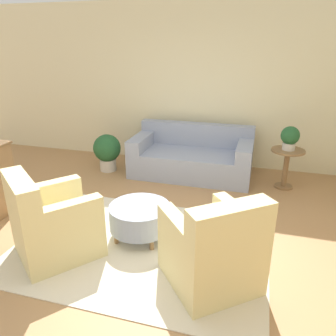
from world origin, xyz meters
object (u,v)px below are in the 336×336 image
at_px(ottoman_table, 140,217).
at_px(potted_plant_floor, 107,150).
at_px(couch, 192,157).
at_px(potted_plant_on_side_table, 290,137).
at_px(armchair_right, 213,251).
at_px(armchair_left, 51,224).
at_px(side_table, 287,162).

xyz_separation_m(ottoman_table, potted_plant_floor, (-1.30, 1.84, 0.10)).
relative_size(couch, potted_plant_floor, 3.06).
distance_m(couch, potted_plant_on_side_table, 1.59).
bearing_deg(potted_plant_on_side_table, armchair_right, -106.40).
xyz_separation_m(couch, armchair_left, (-0.92, -2.65, 0.07)).
xyz_separation_m(side_table, potted_plant_floor, (-2.95, -0.09, -0.05)).
height_order(ottoman_table, potted_plant_floor, potted_plant_floor).
bearing_deg(potted_plant_on_side_table, couch, 174.00).
height_order(side_table, potted_plant_on_side_table, potted_plant_on_side_table).
distance_m(ottoman_table, potted_plant_on_side_table, 2.60).
xyz_separation_m(couch, ottoman_table, (-0.16, -2.09, -0.03)).
distance_m(armchair_right, ottoman_table, 1.09).
xyz_separation_m(ottoman_table, side_table, (1.66, 1.93, 0.15)).
bearing_deg(armchair_left, potted_plant_floor, 102.47).
distance_m(armchair_right, potted_plant_on_side_table, 2.64).
bearing_deg(side_table, couch, 174.00).
bearing_deg(potted_plant_floor, side_table, 1.67).
distance_m(side_table, potted_plant_floor, 2.96).
xyz_separation_m(armchair_right, side_table, (0.73, 2.49, 0.05)).
bearing_deg(ottoman_table, potted_plant_floor, 125.14).
bearing_deg(potted_plant_floor, armchair_right, -47.29).
xyz_separation_m(armchair_left, armchair_right, (1.69, 0.00, 0.00)).
height_order(couch, side_table, couch).
bearing_deg(potted_plant_floor, couch, 9.52).
height_order(couch, potted_plant_on_side_table, potted_plant_on_side_table).
bearing_deg(potted_plant_on_side_table, side_table, 0.00).
relative_size(armchair_right, potted_plant_floor, 1.65).
bearing_deg(armchair_left, potted_plant_on_side_table, 45.81).
height_order(couch, armchair_right, armchair_right).
relative_size(armchair_right, side_table, 1.73).
distance_m(armchair_left, potted_plant_on_side_table, 3.50).
xyz_separation_m(potted_plant_on_side_table, potted_plant_floor, (-2.95, -0.09, -0.44)).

